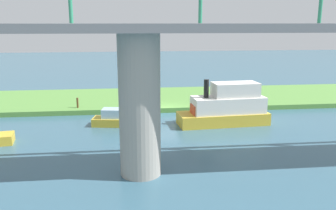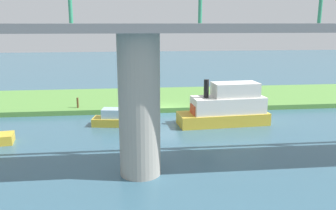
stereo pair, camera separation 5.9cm
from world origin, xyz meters
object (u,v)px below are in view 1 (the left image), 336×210
at_px(mooring_post, 78,103).
at_px(pontoon_yellow, 226,107).
at_px(person_on_bank, 151,97).
at_px(motorboat_red, 117,119).
at_px(bridge_pylon, 140,106).

distance_m(mooring_post, pontoon_yellow, 15.34).
bearing_deg(person_on_bank, motorboat_red, 61.76).
bearing_deg(motorboat_red, pontoon_yellow, 176.28).
distance_m(pontoon_yellow, motorboat_red, 10.03).
height_order(bridge_pylon, mooring_post, bridge_pylon).
relative_size(bridge_pylon, mooring_post, 8.18).
bearing_deg(pontoon_yellow, motorboat_red, -3.72).
relative_size(person_on_bank, pontoon_yellow, 0.17).
bearing_deg(pontoon_yellow, person_on_bank, -48.53).
xyz_separation_m(mooring_post, pontoon_yellow, (-14.12, 5.97, 0.53)).
bearing_deg(mooring_post, person_on_bank, -170.59).
xyz_separation_m(person_on_bank, motorboat_red, (3.55, 6.60, -0.65)).
bearing_deg(mooring_post, bridge_pylon, 109.90).
bearing_deg(pontoon_yellow, bridge_pylon, 51.22).
bearing_deg(bridge_pylon, mooring_post, -70.10).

